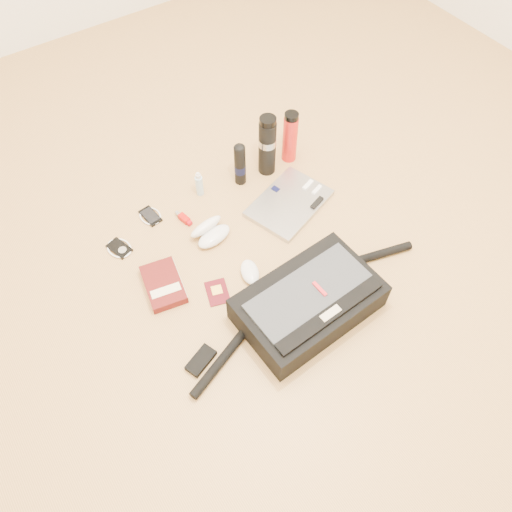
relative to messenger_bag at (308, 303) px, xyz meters
name	(u,v)px	position (x,y,z in m)	size (l,w,h in m)	color
ground	(267,267)	(-0.01, 0.25, -0.07)	(4.00, 4.00, 0.00)	tan
messenger_bag	(308,303)	(0.00, 0.00, 0.00)	(1.06, 0.34, 0.15)	black
laptop	(290,203)	(0.26, 0.46, -0.05)	(0.41, 0.34, 0.03)	#A2A2A4
book	(164,284)	(-0.39, 0.40, -0.05)	(0.18, 0.23, 0.04)	#4E0F0F
passport	(217,292)	(-0.23, 0.26, -0.06)	(0.11, 0.13, 0.01)	#4C0911
mouse	(250,272)	(-0.08, 0.26, -0.05)	(0.11, 0.14, 0.04)	silver
sunglasses_case	(210,232)	(-0.11, 0.51, -0.03)	(0.18, 0.15, 0.09)	silver
ipod	(119,248)	(-0.46, 0.66, -0.06)	(0.11, 0.11, 0.01)	black
phone	(150,216)	(-0.27, 0.74, -0.06)	(0.09, 0.11, 0.01)	black
inhaler	(184,218)	(-0.16, 0.65, -0.05)	(0.04, 0.10, 0.02)	#AA0E09
spray_bottle	(199,185)	(-0.03, 0.74, -0.01)	(0.04, 0.04, 0.13)	#A5C9DE
aerosol_can	(240,164)	(0.16, 0.70, 0.04)	(0.07, 0.07, 0.22)	black
thermos_black	(267,145)	(0.30, 0.69, 0.08)	(0.09, 0.09, 0.30)	black
thermos_red	(290,137)	(0.43, 0.70, 0.06)	(0.07, 0.07, 0.26)	red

